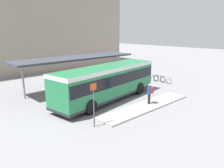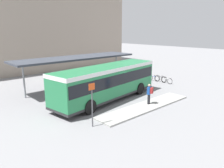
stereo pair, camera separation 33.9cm
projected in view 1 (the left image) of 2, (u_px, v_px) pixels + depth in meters
ground_plane at (108, 100)px, 19.04m from camera, size 120.00×120.00×0.00m
curb_island at (146, 106)px, 17.27m from camera, size 9.18×1.80×0.12m
city_bus at (108, 80)px, 18.62m from camera, size 10.94×3.99×2.97m
pedestrian_waiting at (150, 92)px, 17.48m from camera, size 0.46×0.50×1.65m
bicycle_white at (165, 80)px, 24.98m from camera, size 0.48×1.59×0.69m
bicycle_black at (160, 79)px, 25.67m from camera, size 0.48×1.72×0.74m
bicycle_blue at (152, 78)px, 26.16m from camera, size 0.48×1.57×0.68m
station_shelter at (76, 58)px, 22.38m from camera, size 13.13×3.35×3.24m
potted_planter_near_shelter at (107, 83)px, 22.41m from camera, size 0.83×0.83×1.20m
platform_sign at (94, 103)px, 13.39m from camera, size 0.44×0.08×2.80m
station_building at (33, 27)px, 34.47m from camera, size 27.14×11.44×12.80m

